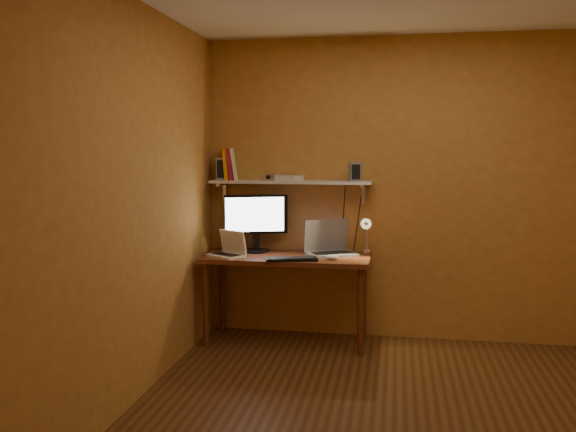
% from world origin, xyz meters
% --- Properties ---
extents(room, '(3.44, 3.24, 2.64)m').
position_xyz_m(room, '(0.00, 0.00, 1.30)').
color(room, brown).
rests_on(room, ground).
extents(desk, '(1.40, 0.60, 0.75)m').
position_xyz_m(desk, '(-0.95, 1.28, 0.66)').
color(desk, brown).
rests_on(desk, ground).
extents(wall_shelf, '(1.40, 0.25, 0.21)m').
position_xyz_m(wall_shelf, '(-0.95, 1.47, 1.36)').
color(wall_shelf, silver).
rests_on(wall_shelf, room).
extents(monitor, '(0.53, 0.30, 0.50)m').
position_xyz_m(monitor, '(-1.25, 1.43, 1.03)').
color(monitor, black).
rests_on(monitor, desk).
extents(laptop, '(0.48, 0.44, 0.29)m').
position_xyz_m(laptop, '(-0.60, 1.42, 0.83)').
color(laptop, gray).
rests_on(laptop, desk).
extents(netbook, '(0.35, 0.33, 0.22)m').
position_xyz_m(netbook, '(-1.42, 1.17, 0.81)').
color(netbook, white).
rests_on(netbook, desk).
extents(keyboard, '(0.44, 0.24, 0.02)m').
position_xyz_m(keyboard, '(-0.87, 1.07, 0.76)').
color(keyboard, black).
rests_on(keyboard, desk).
extents(mouse, '(0.12, 0.08, 0.04)m').
position_xyz_m(mouse, '(-0.55, 1.15, 0.77)').
color(mouse, white).
rests_on(mouse, desk).
extents(desk_lamp, '(0.09, 0.23, 0.38)m').
position_xyz_m(desk_lamp, '(-0.29, 1.41, 0.96)').
color(desk_lamp, silver).
rests_on(desk_lamp, desk).
extents(speaker_left, '(0.12, 0.12, 0.20)m').
position_xyz_m(speaker_left, '(-1.55, 1.47, 1.47)').
color(speaker_left, gray).
rests_on(speaker_left, wall_shelf).
extents(speaker_right, '(0.11, 0.11, 0.16)m').
position_xyz_m(speaker_right, '(-0.40, 1.46, 1.46)').
color(speaker_right, gray).
rests_on(speaker_right, wall_shelf).
extents(books, '(0.20, 0.20, 0.28)m').
position_xyz_m(books, '(-1.50, 1.48, 1.51)').
color(books, orange).
rests_on(books, wall_shelf).
extents(shelf_camera, '(0.11, 0.05, 0.06)m').
position_xyz_m(shelf_camera, '(-1.13, 1.41, 1.41)').
color(shelf_camera, silver).
rests_on(shelf_camera, wall_shelf).
extents(router, '(0.31, 0.26, 0.04)m').
position_xyz_m(router, '(-1.00, 1.48, 1.40)').
color(router, white).
rests_on(router, wall_shelf).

